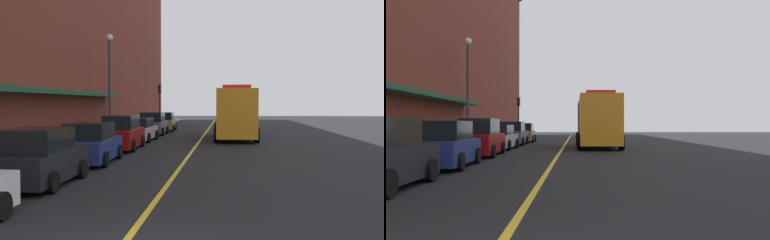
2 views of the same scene
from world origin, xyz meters
TOP-DOWN VIEW (x-y plane):
  - ground_plane at (0.00, 25.00)m, footprint 112.00×112.00m
  - sidewalk_left at (-6.20, 25.00)m, footprint 2.40×70.00m
  - lane_center_stripe at (0.00, 25.00)m, footprint 0.16×70.00m
  - parked_car_1 at (-4.01, 6.79)m, footprint 2.14×4.23m
  - parked_car_2 at (-3.92, 11.98)m, footprint 2.17×4.52m
  - parked_car_3 at (-3.90, 17.58)m, footprint 2.06×4.93m
  - parked_car_4 at (-4.04, 22.97)m, footprint 2.12×4.38m
  - parked_car_5 at (-4.04, 28.84)m, footprint 2.05×4.15m
  - parked_car_6 at (-3.87, 33.90)m, footprint 2.11×4.22m
  - utility_truck at (2.37, 25.36)m, footprint 3.02×8.99m
  - parking_meter_0 at (-5.35, 17.49)m, footprint 0.14×0.18m
  - parking_meter_1 at (-5.35, 31.24)m, footprint 0.14×0.18m
  - parking_meter_2 at (-5.35, 11.01)m, footprint 0.14×0.18m
  - street_lamp_left at (-5.95, 22.87)m, footprint 0.44×0.44m
  - traffic_light_near at (-5.29, 40.54)m, footprint 0.38×0.36m

SIDE VIEW (x-z plane):
  - ground_plane at x=0.00m, z-range 0.00..0.00m
  - lane_center_stripe at x=0.00m, z-range 0.00..0.01m
  - sidewalk_left at x=-6.20m, z-range 0.00..0.15m
  - parked_car_4 at x=-4.04m, z-range -0.04..1.52m
  - parked_car_6 at x=-3.87m, z-range -0.05..1.64m
  - parked_car_2 at x=-3.92m, z-range -0.06..1.66m
  - parked_car_1 at x=-4.01m, z-range -0.06..1.72m
  - parked_car_5 at x=-4.04m, z-range -0.06..1.74m
  - parked_car_3 at x=-3.90m, z-range -0.07..1.81m
  - parking_meter_0 at x=-5.35m, z-range 0.39..1.72m
  - parking_meter_1 at x=-5.35m, z-range 0.39..1.72m
  - parking_meter_2 at x=-5.35m, z-range 0.39..1.72m
  - utility_truck at x=2.37m, z-range -0.08..3.61m
  - traffic_light_near at x=-5.29m, z-range 1.01..5.31m
  - street_lamp_left at x=-5.95m, z-range 0.93..7.87m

